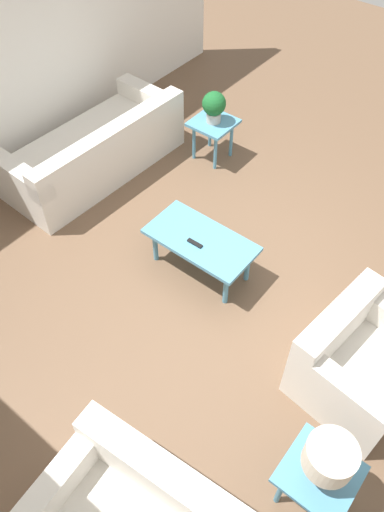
# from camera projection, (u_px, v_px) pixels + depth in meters

# --- Properties ---
(ground_plane) EXTENTS (14.00, 14.00, 0.00)m
(ground_plane) POSITION_uv_depth(u_px,v_px,m) (221.00, 280.00, 4.96)
(ground_plane) COLOR brown
(sofa) EXTENTS (1.04, 2.22, 0.74)m
(sofa) POSITION_uv_depth(u_px,v_px,m) (95.00, 151.00, 5.88)
(sofa) COLOR silver
(sofa) RESTS_ON ground_plane
(armchair) EXTENTS (0.94, 1.08, 0.77)m
(armchair) POSITION_uv_depth(u_px,v_px,m) (357.00, 362.00, 4.03)
(armchair) COLOR silver
(armchair) RESTS_ON ground_plane
(coffee_table) EXTENTS (1.06, 0.54, 0.44)m
(coffee_table) POSITION_uv_depth(u_px,v_px,m) (201.00, 242.00, 4.77)
(coffee_table) COLOR teal
(coffee_table) RESTS_ON ground_plane
(side_table_plant) EXTENTS (0.49, 0.49, 0.51)m
(side_table_plant) POSITION_uv_depth(u_px,v_px,m) (213.00, 128.00, 5.94)
(side_table_plant) COLOR teal
(side_table_plant) RESTS_ON ground_plane
(side_table_lamp) EXTENTS (0.49, 0.49, 0.51)m
(side_table_lamp) POSITION_uv_depth(u_px,v_px,m) (318.00, 477.00, 3.32)
(side_table_lamp) COLOR teal
(side_table_lamp) RESTS_ON ground_plane
(potted_plant) EXTENTS (0.28, 0.28, 0.38)m
(potted_plant) POSITION_uv_depth(u_px,v_px,m) (214.00, 106.00, 5.72)
(potted_plant) COLOR #B2ADA3
(potted_plant) RESTS_ON side_table_plant
(table_lamp) EXTENTS (0.32, 0.32, 0.40)m
(table_lamp) POSITION_uv_depth(u_px,v_px,m) (329.00, 458.00, 3.05)
(table_lamp) COLOR red
(table_lamp) RESTS_ON side_table_lamp
(remote_control) EXTENTS (0.16, 0.04, 0.02)m
(remote_control) POSITION_uv_depth(u_px,v_px,m) (195.00, 243.00, 4.68)
(remote_control) COLOR black
(remote_control) RESTS_ON coffee_table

